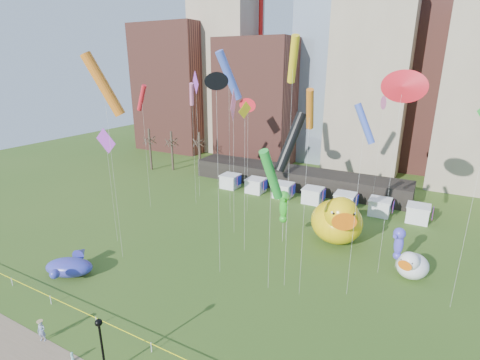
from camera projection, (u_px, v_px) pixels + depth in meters
The scene contains 31 objects.
ground at pixel (152, 352), 27.45m from camera, with size 160.00×160.00×0.00m, color #345A1C.
skyline at pixel (365, 61), 70.77m from camera, with size 101.00×23.00×68.00m.
pavilion at pixel (296, 178), 63.83m from camera, with size 38.00×6.00×3.20m, color black.
vendor_tents at pixel (313, 196), 56.69m from camera, with size 33.24×2.80×2.40m.
bare_trees at pixel (173, 150), 73.83m from camera, with size 8.44×6.44×8.50m.
caution_tape at pixel (151, 345), 27.24m from camera, with size 50.00×0.06×0.90m.
big_duck at pixel (337, 220), 43.47m from camera, with size 8.50×9.33×6.50m.
small_duck at pixel (412, 265), 36.56m from camera, with size 3.99×4.57×3.21m.
seahorse_green at pixel (284, 204), 43.08m from camera, with size 1.68×1.93×6.61m.
seahorse_purple at pixel (399, 241), 37.77m from camera, with size 1.60×1.79×4.72m.
whale_inflatable at pixel (70, 266), 37.30m from camera, with size 5.52×6.04×2.16m.
lamppost at pixel (101, 341), 24.48m from camera, with size 0.51×0.51×4.86m.
woman at pixel (42, 331), 28.33m from camera, with size 0.64×0.42×1.75m, color white.
toddler at pixel (72, 357), 26.52m from camera, with size 0.26×0.19×0.75m, color white.
kite_0 at pixel (403, 87), 32.09m from camera, with size 2.87×1.31×20.44m.
kite_1 at pixel (233, 106), 42.01m from camera, with size 1.28×3.49×18.18m.
kite_2 at pixel (290, 142), 31.28m from camera, with size 2.32×3.09×17.04m.
kite_3 at pixel (271, 175), 31.74m from camera, with size 1.66×3.06×14.11m.
kite_4 at pixel (293, 60), 38.47m from camera, with size 2.18×3.02×23.88m.
kite_5 at pixel (365, 124), 29.39m from camera, with size 1.98×0.62×17.94m.
kite_6 at pixel (310, 110), 28.97m from camera, with size 0.99×2.09×19.15m.
kite_7 at pixel (196, 84), 54.11m from camera, with size 2.60×2.28×19.95m.
kite_8 at pixel (248, 105), 48.73m from camera, with size 1.89×0.59×16.51m.
kite_9 at pixel (384, 103), 45.68m from camera, with size 0.87×1.64×17.04m.
kite_10 at pixel (216, 82), 32.02m from camera, with size 1.00×1.46×20.24m.
kite_12 at pixel (245, 117), 37.61m from camera, with size 0.66×1.67×17.23m.
kite_13 at pixel (229, 76), 47.32m from camera, with size 2.89×3.86×22.69m.
kite_14 at pixel (103, 85), 35.13m from camera, with size 3.61×2.99×22.07m.
kite_15 at pixel (106, 142), 40.94m from camera, with size 2.91×0.15×14.03m.
kite_16 at pixel (142, 98), 50.25m from camera, with size 2.28×1.04×18.26m.
kite_17 at pixel (192, 95), 51.54m from camera, with size 1.67×1.90×18.41m.
Camera 1 is at (16.51, -16.13, 20.94)m, focal length 27.00 mm.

